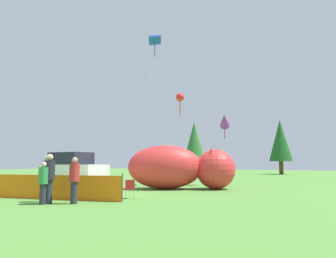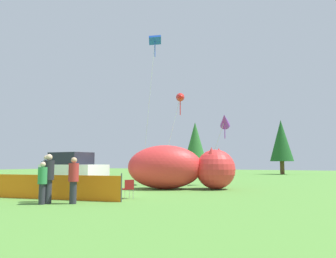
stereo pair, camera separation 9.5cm
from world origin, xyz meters
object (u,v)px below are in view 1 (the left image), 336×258
Objects in this scene: spectator_in_yellow_shirt at (49,176)px; kite_red_lizard at (180,98)px; folding_chair at (129,187)px; spectator_in_white_shirt at (47,176)px; inflatable_cat at (179,169)px; kite_purple_delta at (224,120)px; spectator_in_black_shirt at (43,181)px; parked_car at (72,171)px; kite_blue_box at (155,44)px; spectator_in_green_shirt at (74,178)px.

kite_red_lizard is at bearing 92.20° from spectator_in_yellow_shirt.
spectator_in_white_shirt is (-2.16, -2.63, 0.54)m from folding_chair.
kite_purple_delta is (1.37, 4.38, 3.34)m from inflatable_cat.
inflatable_cat is 9.02m from spectator_in_black_shirt.
parked_car is at bearing 7.32° from folding_chair.
folding_chair is (5.79, -2.29, -0.58)m from parked_car.
spectator_in_white_shirt is 0.17× the size of kite_blue_box.
folding_chair is 0.43× the size of spectator_in_yellow_shirt.
spectator_in_yellow_shirt is at bearing 84.96° from spectator_in_black_shirt.
kite_purple_delta is (1.60, 12.60, 3.57)m from spectator_in_green_shirt.
inflatable_cat is at bearing 82.89° from spectator_in_black_shirt.
inflatable_cat reaches higher than spectator_in_yellow_shirt.
folding_chair is at bearing -111.93° from inflatable_cat.
spectator_in_yellow_shirt is at bearing -78.46° from kite_blue_box.
parked_car reaches higher than spectator_in_white_shirt.
spectator_in_yellow_shirt is 13.00m from kite_red_lizard.
folding_chair is at bearing 62.87° from spectator_in_black_shirt.
inflatable_cat is 3.44× the size of spectator_in_white_shirt.
spectator_in_green_shirt is 0.16× the size of kite_blue_box.
kite_blue_box is at bearing -160.32° from kite_purple_delta.
spectator_in_yellow_shirt is at bearing -100.69° from kite_purple_delta.
kite_purple_delta reaches higher than spectator_in_black_shirt.
parked_car is 6.11m from spectator_in_white_shirt.
folding_chair is 0.08× the size of kite_blue_box.
spectator_in_black_shirt reaches higher than folding_chair.
kite_purple_delta is at bearing 76.74° from spectator_in_white_shirt.
spectator_in_yellow_shirt is at bearing 90.11° from folding_chair.
spectator_in_green_shirt reaches higher than spectator_in_black_shirt.
inflatable_cat is 8.23m from spectator_in_green_shirt.
spectator_in_green_shirt is (0.87, 0.47, -0.07)m from spectator_in_yellow_shirt.
inflatable_cat is 8.51m from spectator_in_white_shirt.
spectator_in_black_shirt is at bearing -140.92° from spectator_in_green_shirt.
kite_red_lizard is at bearing 63.28° from parked_car.
spectator_in_green_shirt is 14.82m from kite_blue_box.
kite_red_lizard is 1.32× the size of kite_purple_delta.
kite_red_lizard is (-1.32, 11.43, 5.30)m from spectator_in_green_shirt.
spectator_in_yellow_shirt is (-1.09, -8.69, -0.17)m from inflatable_cat.
spectator_in_green_shirt is at bearing 39.08° from spectator_in_black_shirt.
spectator_in_white_shirt reaches higher than spectator_in_green_shirt.
parked_car is 6.28m from inflatable_cat.
parked_car is 5.13× the size of folding_chair.
inflatable_cat is (5.26, 3.44, 0.14)m from parked_car.
inflatable_cat is at bearing -64.17° from kite_red_lizard.
kite_purple_delta reaches higher than parked_car.
spectator_in_black_shirt is (4.14, -5.51, -0.19)m from parked_car.
spectator_in_green_shirt is (0.89, 0.72, 0.09)m from spectator_in_black_shirt.
parked_car is at bearing 128.39° from spectator_in_yellow_shirt.
kite_blue_box reaches higher than inflatable_cat.
spectator_in_yellow_shirt reaches higher than spectator_in_white_shirt.
kite_purple_delta is (2.47, 13.07, 3.51)m from spectator_in_yellow_shirt.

